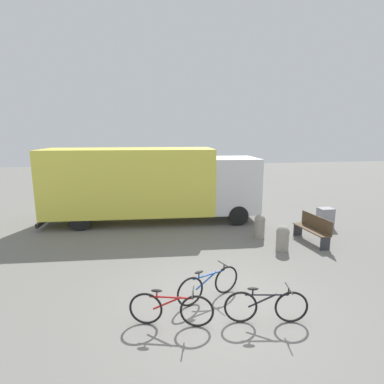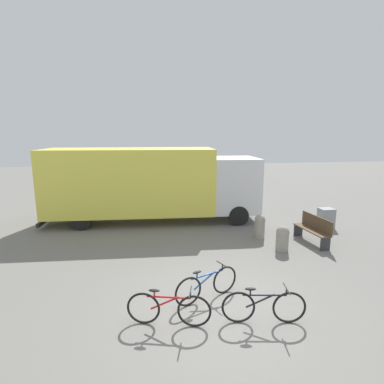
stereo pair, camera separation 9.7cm
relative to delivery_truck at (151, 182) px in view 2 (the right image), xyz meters
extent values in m
plane|color=slate|center=(1.30, -6.81, -1.68)|extent=(60.00, 60.00, 0.00)
cube|color=#EAE04C|center=(-0.82, 0.04, 0.06)|extent=(6.92, 2.65, 2.67)
cube|color=silver|center=(3.54, -0.19, -0.14)|extent=(2.03, 2.29, 2.27)
cube|color=black|center=(-4.26, 0.23, -1.46)|extent=(0.22, 2.17, 0.16)
cylinder|color=black|center=(3.59, 0.79, -1.28)|extent=(0.82, 0.32, 0.81)
cylinder|color=black|center=(3.48, -1.17, -1.28)|extent=(0.82, 0.32, 0.81)
cylinder|color=black|center=(-2.63, 1.13, -1.28)|extent=(0.82, 0.32, 0.81)
cylinder|color=black|center=(-2.74, -0.83, -1.28)|extent=(0.82, 0.32, 0.81)
cube|color=brown|center=(5.34, -3.49, -1.23)|extent=(0.55, 1.61, 0.04)
cube|color=brown|center=(5.52, -3.47, -1.00)|extent=(0.19, 1.57, 0.49)
cube|color=#2D2D33|center=(5.41, -4.22, -1.46)|extent=(0.34, 0.08, 0.44)
cube|color=#2D2D33|center=(5.27, -2.76, -1.46)|extent=(0.34, 0.08, 0.44)
torus|color=black|center=(-0.29, -7.13, -1.35)|extent=(0.65, 0.21, 0.66)
torus|color=black|center=(0.68, -7.38, -1.35)|extent=(0.65, 0.21, 0.66)
cylinder|color=red|center=(0.19, -7.26, -1.09)|extent=(0.83, 0.24, 0.04)
cylinder|color=red|center=(0.12, -7.24, -1.21)|extent=(0.56, 0.17, 0.31)
cylinder|color=red|center=(-0.07, -7.19, -1.03)|extent=(0.03, 0.03, 0.11)
ellipsoid|color=black|center=(-0.07, -7.19, -0.96)|extent=(0.24, 0.14, 0.05)
cylinder|color=black|center=(0.60, -7.36, -1.02)|extent=(0.03, 0.03, 0.14)
cylinder|color=black|center=(0.60, -7.36, -0.95)|extent=(0.13, 0.43, 0.02)
torus|color=black|center=(0.66, -6.65, -1.35)|extent=(0.63, 0.30, 0.66)
torus|color=black|center=(1.58, -6.25, -1.35)|extent=(0.63, 0.30, 0.66)
cylinder|color=#1E4C9E|center=(1.12, -6.45, -1.09)|extent=(0.79, 0.37, 0.04)
cylinder|color=#1E4C9E|center=(1.05, -6.48, -1.21)|extent=(0.53, 0.26, 0.31)
cylinder|color=#1E4C9E|center=(0.87, -6.56, -1.03)|extent=(0.03, 0.03, 0.11)
ellipsoid|color=black|center=(0.87, -6.56, -0.96)|extent=(0.24, 0.17, 0.05)
cylinder|color=black|center=(1.51, -6.28, -1.02)|extent=(0.03, 0.03, 0.14)
cylinder|color=black|center=(1.51, -6.28, -0.95)|extent=(0.20, 0.41, 0.02)
torus|color=black|center=(1.55, -7.38, -1.35)|extent=(0.66, 0.15, 0.66)
torus|color=black|center=(2.54, -7.54, -1.35)|extent=(0.66, 0.15, 0.66)
cylinder|color=black|center=(2.05, -7.46, -1.09)|extent=(0.84, 0.17, 0.04)
cylinder|color=black|center=(1.97, -7.45, -1.21)|extent=(0.56, 0.13, 0.31)
cylinder|color=black|center=(1.78, -7.41, -1.03)|extent=(0.03, 0.03, 0.11)
ellipsoid|color=black|center=(1.78, -7.41, -0.96)|extent=(0.23, 0.12, 0.05)
cylinder|color=black|center=(2.47, -7.53, -1.02)|extent=(0.03, 0.03, 0.14)
cylinder|color=black|center=(2.47, -7.53, -0.95)|extent=(0.09, 0.44, 0.02)
cylinder|color=gray|center=(4.06, -4.00, -1.38)|extent=(0.39, 0.39, 0.60)
sphere|color=gray|center=(4.06, -4.00, -1.08)|extent=(0.41, 0.41, 0.41)
cylinder|color=gray|center=(3.76, -2.81, -1.34)|extent=(0.36, 0.36, 0.68)
sphere|color=gray|center=(3.76, -2.81, -1.00)|extent=(0.38, 0.38, 0.38)
cube|color=gray|center=(6.83, -2.02, -1.29)|extent=(0.55, 0.45, 0.78)
camera|label=1|loc=(-0.25, -12.49, 2.01)|focal=28.00mm
camera|label=2|loc=(-0.15, -12.51, 2.01)|focal=28.00mm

